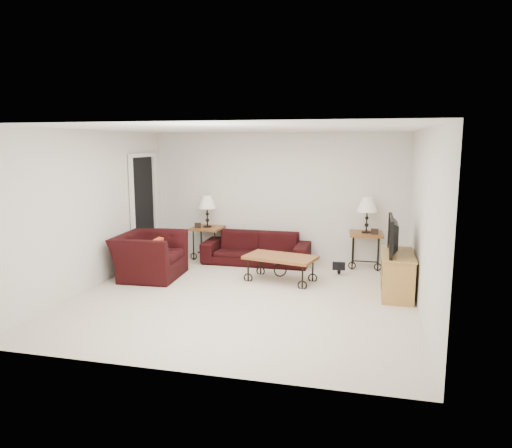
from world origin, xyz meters
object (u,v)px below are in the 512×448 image
at_px(coffee_table, 280,269).
at_px(backpack, 339,262).
at_px(side_table_right, 366,250).
at_px(armchair, 150,256).
at_px(sofa, 256,248).
at_px(lamp_right, 367,215).
at_px(tv_stand, 397,274).
at_px(side_table_left, 208,243).
at_px(lamp_left, 207,211).
at_px(television, 398,235).

distance_m(coffee_table, backpack, 1.15).
relative_size(side_table_right, armchair, 0.56).
bearing_deg(sofa, side_table_right, 5.01).
bearing_deg(lamp_right, coffee_table, -137.01).
bearing_deg(tv_stand, armchair, 179.67).
distance_m(side_table_left, lamp_left, 0.64).
bearing_deg(sofa, lamp_right, 5.01).
height_order(sofa, side_table_right, side_table_right).
distance_m(side_table_right, lamp_right, 0.66).
distance_m(sofa, coffee_table, 1.29).
xyz_separation_m(side_table_left, armchair, (-0.51, -1.55, 0.06)).
height_order(coffee_table, backpack, coffee_table).
height_order(coffee_table, armchair, armchair).
xyz_separation_m(lamp_left, backpack, (2.66, -0.60, -0.74)).
xyz_separation_m(lamp_right, armchair, (-3.61, -1.55, -0.61)).
bearing_deg(lamp_right, lamp_left, 180.00).
height_order(sofa, coffee_table, sofa).
bearing_deg(sofa, television, -28.97).
distance_m(side_table_left, lamp_right, 3.17).
height_order(side_table_left, armchair, armchair).
height_order(lamp_left, coffee_table, lamp_left).
relative_size(side_table_left, television, 0.66).
height_order(sofa, tv_stand, tv_stand).
relative_size(sofa, television, 2.10).
distance_m(sofa, armchair, 2.08).
height_order(sofa, armchair, armchair).
relative_size(side_table_right, lamp_left, 1.04).
relative_size(sofa, coffee_table, 1.75).
xyz_separation_m(side_table_left, tv_stand, (3.59, -1.58, 0.01)).
bearing_deg(armchair, television, -93.38).
distance_m(sofa, backpack, 1.67).
relative_size(lamp_left, armchair, 0.54).
bearing_deg(coffee_table, side_table_right, 42.99).
relative_size(side_table_right, tv_stand, 0.61).
distance_m(side_table_left, side_table_right, 3.10).
relative_size(coffee_table, armchair, 0.99).
bearing_deg(television, tv_stand, 90.00).
relative_size(lamp_left, television, 0.66).
bearing_deg(lamp_left, tv_stand, -23.70).
bearing_deg(television, lamp_left, -113.81).
height_order(side_table_left, tv_stand, tv_stand).
bearing_deg(tv_stand, coffee_table, 170.87).
distance_m(side_table_left, backpack, 2.73).
bearing_deg(tv_stand, television, 180.00).
distance_m(lamp_right, coffee_table, 2.03).
xyz_separation_m(armchair, television, (4.08, -0.02, 0.55)).
relative_size(sofa, backpack, 4.69).
bearing_deg(side_table_right, side_table_left, 180.00).
relative_size(sofa, side_table_right, 3.08).
height_order(side_table_left, backpack, side_table_left).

